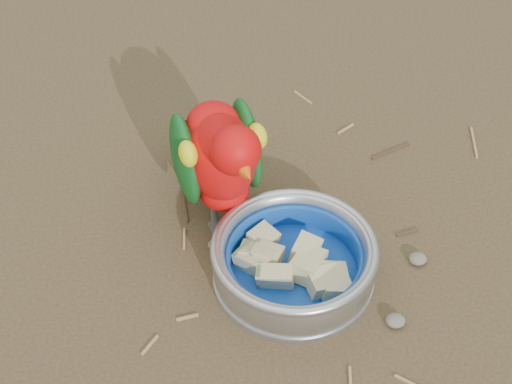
{
  "coord_description": "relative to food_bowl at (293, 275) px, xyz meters",
  "views": [
    {
      "loc": [
        0.04,
        -0.55,
        0.75
      ],
      "look_at": [
        0.07,
        0.15,
        0.08
      ],
      "focal_mm": 55.0,
      "sensor_mm": 36.0,
      "label": 1
    }
  ],
  "objects": [
    {
      "name": "lory_parrot",
      "position": [
        -0.09,
        0.11,
        0.09
      ],
      "size": [
        0.18,
        0.26,
        0.19
      ],
      "primitive_type": null,
      "rotation": [
        0.0,
        0.0,
        -2.81
      ],
      "color": "red",
      "rests_on": "ground"
    },
    {
      "name": "ground",
      "position": [
        -0.11,
        -0.07,
        -0.01
      ],
      "size": [
        60.0,
        60.0,
        0.0
      ],
      "primitive_type": "plane",
      "color": "#4E3C27"
    },
    {
      "name": "fruit_wedges",
      "position": [
        0.0,
        0.0,
        0.02
      ],
      "size": [
        0.12,
        0.12,
        0.03
      ],
      "primitive_type": null,
      "color": "#CABC86",
      "rests_on": "food_bowl"
    },
    {
      "name": "bowl_wall",
      "position": [
        0.0,
        0.0,
        0.03
      ],
      "size": [
        0.2,
        0.2,
        0.04
      ],
      "primitive_type": null,
      "color": "#B2B2BA",
      "rests_on": "food_bowl"
    },
    {
      "name": "ground_debris",
      "position": [
        -0.1,
        0.02,
        -0.01
      ],
      "size": [
        0.9,
        0.8,
        0.01
      ],
      "primitive_type": null,
      "color": "#AD844D",
      "rests_on": "ground"
    },
    {
      "name": "food_bowl",
      "position": [
        0.0,
        0.0,
        0.0
      ],
      "size": [
        0.2,
        0.2,
        0.02
      ],
      "primitive_type": "cylinder",
      "color": "#B2B2BA",
      "rests_on": "ground"
    }
  ]
}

